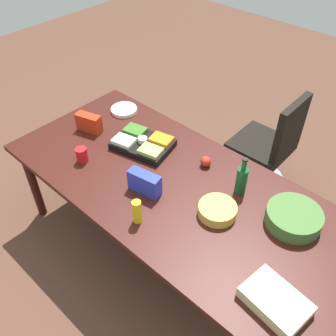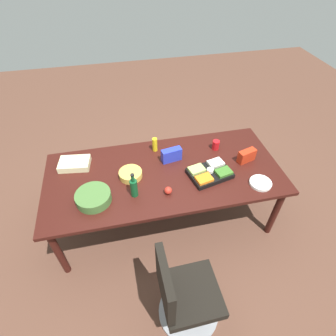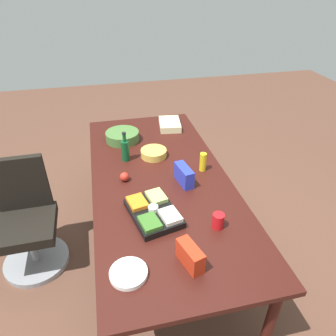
# 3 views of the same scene
# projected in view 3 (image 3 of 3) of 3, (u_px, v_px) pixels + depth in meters

# --- Properties ---
(ground_plane) EXTENTS (10.00, 10.00, 0.00)m
(ground_plane) POSITION_uv_depth(u_px,v_px,m) (161.00, 242.00, 3.00)
(ground_plane) COLOR brown
(conference_table) EXTENTS (2.48, 1.12, 0.77)m
(conference_table) POSITION_uv_depth(u_px,v_px,m) (160.00, 184.00, 2.62)
(conference_table) COLOR #37130E
(conference_table) RESTS_ON ground
(office_chair) EXTENTS (0.56, 0.56, 0.98)m
(office_chair) POSITION_uv_depth(u_px,v_px,m) (28.00, 228.00, 2.64)
(office_chair) COLOR gray
(office_chair) RESTS_ON ground
(apple_red) EXTENTS (0.08, 0.08, 0.08)m
(apple_red) POSITION_uv_depth(u_px,v_px,m) (124.00, 177.00, 2.53)
(apple_red) COLOR #B6291D
(apple_red) RESTS_ON conference_table
(red_solo_cup) EXTENTS (0.09, 0.09, 0.11)m
(red_solo_cup) POSITION_uv_depth(u_px,v_px,m) (218.00, 221.00, 2.06)
(red_solo_cup) COLOR red
(red_solo_cup) RESTS_ON conference_table
(salad_bowl) EXTENTS (0.37, 0.37, 0.10)m
(salad_bowl) POSITION_uv_depth(u_px,v_px,m) (122.00, 136.00, 3.11)
(salad_bowl) COLOR #426931
(salad_bowl) RESTS_ON conference_table
(sheet_cake) EXTENTS (0.35, 0.26, 0.07)m
(sheet_cake) POSITION_uv_depth(u_px,v_px,m) (170.00, 124.00, 3.37)
(sheet_cake) COLOR beige
(sheet_cake) RESTS_ON conference_table
(mustard_bottle) EXTENTS (0.07, 0.07, 0.16)m
(mustard_bottle) POSITION_uv_depth(u_px,v_px,m) (203.00, 162.00, 2.63)
(mustard_bottle) COLOR yellow
(mustard_bottle) RESTS_ON conference_table
(chip_bowl) EXTENTS (0.29, 0.29, 0.07)m
(chip_bowl) POSITION_uv_depth(u_px,v_px,m) (154.00, 153.00, 2.85)
(chip_bowl) COLOR gold
(chip_bowl) RESTS_ON conference_table
(chip_bag_red) EXTENTS (0.21, 0.13, 0.14)m
(chip_bag_red) POSITION_uv_depth(u_px,v_px,m) (190.00, 256.00, 1.79)
(chip_bag_red) COLOR red
(chip_bag_red) RESTS_ON conference_table
(paper_plate_stack) EXTENTS (0.27, 0.27, 0.03)m
(paper_plate_stack) POSITION_uv_depth(u_px,v_px,m) (129.00, 273.00, 1.76)
(paper_plate_stack) COLOR white
(paper_plate_stack) RESTS_ON conference_table
(veggie_tray) EXTENTS (0.48, 0.39, 0.09)m
(veggie_tray) POSITION_uv_depth(u_px,v_px,m) (153.00, 212.00, 2.17)
(veggie_tray) COLOR black
(veggie_tray) RESTS_ON conference_table
(chip_bag_blue) EXTENTS (0.23, 0.12, 0.15)m
(chip_bag_blue) POSITION_uv_depth(u_px,v_px,m) (184.00, 175.00, 2.48)
(chip_bag_blue) COLOR #2737C2
(chip_bag_blue) RESTS_ON conference_table
(wine_bottle) EXTENTS (0.07, 0.07, 0.28)m
(wine_bottle) POSITION_uv_depth(u_px,v_px,m) (125.00, 150.00, 2.76)
(wine_bottle) COLOR #0F4924
(wine_bottle) RESTS_ON conference_table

